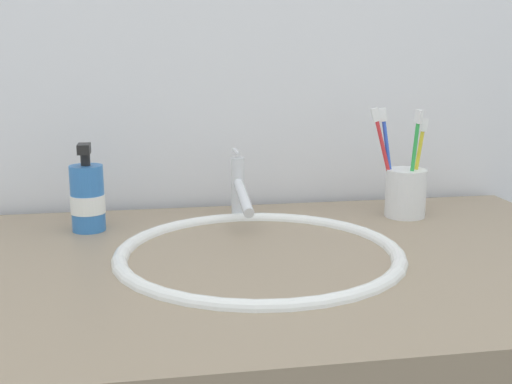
# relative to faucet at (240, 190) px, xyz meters

# --- Properties ---
(tiled_wall_back) EXTENTS (2.27, 0.04, 2.40)m
(tiled_wall_back) POSITION_rel_faucet_xyz_m (0.02, 0.15, 0.31)
(tiled_wall_back) COLOR silver
(tiled_wall_back) RESTS_ON ground
(sink_basin) EXTENTS (0.44, 0.44, 0.10)m
(sink_basin) POSITION_rel_faucet_xyz_m (-0.00, -0.20, -0.09)
(sink_basin) COLOR white
(sink_basin) RESTS_ON vanity_counter
(faucet) EXTENTS (0.02, 0.17, 0.12)m
(faucet) POSITION_rel_faucet_xyz_m (0.00, 0.00, 0.00)
(faucet) COLOR silver
(faucet) RESTS_ON sink_basin
(toothbrush_cup) EXTENTS (0.07, 0.07, 0.09)m
(toothbrush_cup) POSITION_rel_faucet_xyz_m (0.30, -0.02, -0.01)
(toothbrush_cup) COLOR white
(toothbrush_cup) RESTS_ON vanity_counter
(toothbrush_yellow) EXTENTS (0.03, 0.01, 0.18)m
(toothbrush_yellow) POSITION_rel_faucet_xyz_m (0.32, -0.02, 0.05)
(toothbrush_yellow) COLOR yellow
(toothbrush_yellow) RESTS_ON toothbrush_cup
(toothbrush_blue) EXTENTS (0.04, 0.02, 0.19)m
(toothbrush_blue) POSITION_rel_faucet_xyz_m (0.27, -0.01, 0.06)
(toothbrush_blue) COLOR blue
(toothbrush_blue) RESTS_ON toothbrush_cup
(toothbrush_green) EXTENTS (0.02, 0.03, 0.19)m
(toothbrush_green) POSITION_rel_faucet_xyz_m (0.31, -0.04, 0.06)
(toothbrush_green) COLOR green
(toothbrush_green) RESTS_ON toothbrush_cup
(toothbrush_red) EXTENTS (0.06, 0.02, 0.20)m
(toothbrush_red) POSITION_rel_faucet_xyz_m (0.26, -0.02, 0.06)
(toothbrush_red) COLOR red
(toothbrush_red) RESTS_ON toothbrush_cup
(soap_dispenser) EXTENTS (0.06, 0.06, 0.15)m
(soap_dispenser) POSITION_rel_faucet_xyz_m (-0.26, -0.02, 0.00)
(soap_dispenser) COLOR #3372BF
(soap_dispenser) RESTS_ON vanity_counter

